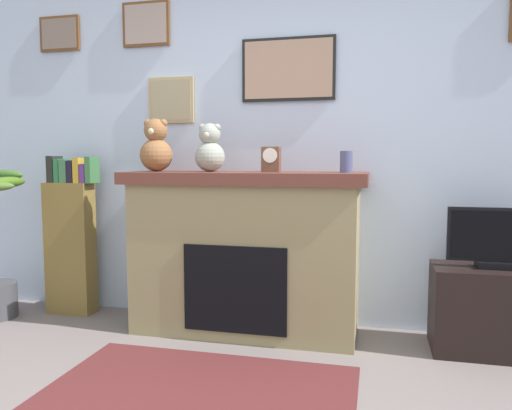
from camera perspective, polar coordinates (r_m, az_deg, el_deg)
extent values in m
cube|color=silver|center=(3.63, 3.61, 7.10)|extent=(5.20, 0.12, 2.60)
cube|color=black|center=(3.60, 3.71, 15.31)|extent=(0.66, 0.02, 0.44)
cube|color=tan|center=(3.59, 3.68, 15.34)|extent=(0.62, 0.00, 0.40)
cube|color=tan|center=(3.83, -9.73, 11.79)|extent=(0.35, 0.02, 0.34)
cube|color=tan|center=(3.82, -9.80, 11.80)|extent=(0.31, 0.00, 0.30)
cube|color=brown|center=(4.36, -21.64, 17.83)|extent=(0.34, 0.02, 0.27)
cube|color=#7E6B5D|center=(4.35, -21.73, 17.85)|extent=(0.30, 0.00, 0.23)
cube|color=brown|center=(4.01, -12.54, 19.65)|extent=(0.37, 0.02, 0.33)
cube|color=#A28C7F|center=(4.00, -12.61, 19.68)|extent=(0.33, 0.00, 0.29)
cube|color=#8E7F56|center=(3.42, -1.18, -6.11)|extent=(1.50, 0.54, 1.02)
cube|color=brown|center=(3.35, -1.20, 3.14)|extent=(1.62, 0.60, 0.08)
cube|color=black|center=(3.19, -2.47, -9.70)|extent=(0.68, 0.02, 0.56)
cube|color=brown|center=(4.07, -20.56, -4.68)|extent=(0.36, 0.16, 1.01)
cube|color=black|center=(4.08, -22.13, 3.83)|extent=(0.05, 0.13, 0.20)
cube|color=#29693B|center=(4.05, -21.51, 3.69)|extent=(0.04, 0.13, 0.18)
cube|color=#3A6E46|center=(4.02, -20.87, 3.67)|extent=(0.06, 0.13, 0.18)
cube|color=black|center=(3.98, -20.17, 3.63)|extent=(0.05, 0.13, 0.17)
cube|color=gold|center=(3.95, -19.54, 3.78)|extent=(0.05, 0.13, 0.19)
cube|color=#572B76|center=(3.93, -18.91, 3.46)|extent=(0.04, 0.13, 0.14)
cube|color=#366C3B|center=(3.90, -18.32, 3.85)|extent=(0.05, 0.13, 0.19)
ellipsoid|color=#42671B|center=(4.02, -26.69, 2.36)|extent=(0.10, 0.36, 0.08)
ellipsoid|color=#3A6223|center=(4.21, -27.04, 3.11)|extent=(0.37, 0.14, 0.08)
cube|color=black|center=(3.41, 25.45, -10.90)|extent=(0.70, 0.40, 0.53)
cube|color=black|center=(3.34, 25.64, -6.21)|extent=(0.20, 0.14, 0.04)
cube|color=black|center=(3.31, 25.77, -3.09)|extent=(0.54, 0.03, 0.33)
cube|color=black|center=(3.30, 25.83, -3.13)|extent=(0.50, 0.00, 0.29)
cube|color=#552223|center=(2.71, -6.68, -20.57)|extent=(1.59, 1.01, 0.01)
cylinder|color=#4C517A|center=(3.22, 10.34, 4.91)|extent=(0.08, 0.08, 0.14)
cube|color=brown|center=(3.29, 1.77, 5.25)|extent=(0.12, 0.08, 0.17)
cylinder|color=white|center=(3.24, 1.60, 5.72)|extent=(0.10, 0.01, 0.10)
sphere|color=brown|center=(3.55, -11.40, 5.64)|extent=(0.23, 0.23, 0.23)
sphere|color=brown|center=(3.55, -11.45, 8.40)|extent=(0.16, 0.16, 0.16)
sphere|color=brown|center=(3.58, -12.30, 9.15)|extent=(0.06, 0.06, 0.06)
sphere|color=brown|center=(3.53, -10.61, 9.23)|extent=(0.06, 0.06, 0.06)
sphere|color=beige|center=(3.50, -11.91, 8.31)|extent=(0.05, 0.05, 0.05)
sphere|color=#969D8F|center=(3.40, -5.32, 5.54)|extent=(0.20, 0.20, 0.20)
sphere|color=#969D8F|center=(3.41, -5.35, 8.12)|extent=(0.15, 0.15, 0.15)
sphere|color=#969D8F|center=(3.42, -6.17, 8.83)|extent=(0.05, 0.05, 0.05)
sphere|color=#969D8F|center=(3.39, -4.52, 8.88)|extent=(0.05, 0.05, 0.05)
sphere|color=beige|center=(3.35, -5.68, 8.03)|extent=(0.04, 0.04, 0.04)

